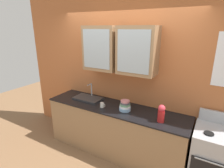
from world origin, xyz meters
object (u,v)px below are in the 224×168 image
vase (161,113)px  sink_faucet (88,98)px  cup_near_sink (102,105)px  stove_range (216,161)px  bowl_stack (125,106)px

vase → sink_faucet: bearing=173.6°
cup_near_sink → vase: bearing=1.1°
stove_range → bowl_stack: size_ratio=5.60×
stove_range → vase: bearing=-172.4°
stove_range → vase: 0.98m
bowl_stack → stove_range: bearing=1.1°
stove_range → sink_faucet: (-2.24, 0.06, 0.47)m
bowl_stack → vase: (0.62, -0.08, 0.06)m
stove_range → vase: (-0.78, -0.10, 0.58)m
cup_near_sink → bowl_stack: bearing=13.7°
stove_range → sink_faucet: bearing=178.5°
bowl_stack → sink_faucet: bearing=174.1°
vase → bowl_stack: bearing=172.9°
stove_range → bowl_stack: (-1.40, -0.03, 0.53)m
sink_faucet → cup_near_sink: size_ratio=5.44×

